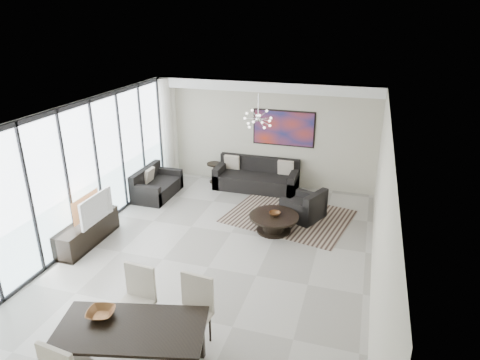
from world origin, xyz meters
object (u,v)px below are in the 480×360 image
at_px(tv_console, 87,232).
at_px(dining_table, 131,333).
at_px(coffee_table, 274,222).
at_px(sofa_main, 257,179).
at_px(television, 92,208).

bearing_deg(tv_console, dining_table, -45.86).
height_order(coffee_table, tv_console, tv_console).
xyz_separation_m(sofa_main, dining_table, (0.12, -6.78, 0.44)).
height_order(tv_console, television, television).
bearing_deg(tv_console, television, 21.31).
xyz_separation_m(tv_console, dining_table, (2.76, -2.84, 0.45)).
height_order(sofa_main, dining_table, sofa_main).
relative_size(sofa_main, television, 2.19).
height_order(sofa_main, tv_console, sofa_main).
relative_size(coffee_table, tv_console, 0.66).
height_order(television, dining_table, television).
bearing_deg(tv_console, sofa_main, 56.24).
bearing_deg(television, tv_console, 111.99).
xyz_separation_m(coffee_table, sofa_main, (-1.01, 2.28, 0.06)).
xyz_separation_m(coffee_table, tv_console, (-3.64, -1.66, 0.04)).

